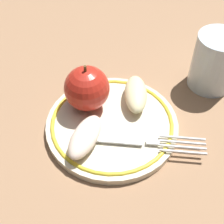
% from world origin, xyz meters
% --- Properties ---
extents(ground_plane, '(2.00, 2.00, 0.00)m').
position_xyz_m(ground_plane, '(0.00, 0.00, 0.00)').
color(ground_plane, '#956F4F').
extents(plate, '(0.20, 0.20, 0.01)m').
position_xyz_m(plate, '(0.02, -0.01, 0.01)').
color(plate, beige).
rests_on(plate, ground_plane).
extents(apple_red_whole, '(0.07, 0.07, 0.08)m').
position_xyz_m(apple_red_whole, '(0.06, 0.02, 0.05)').
color(apple_red_whole, red).
rests_on(apple_red_whole, plate).
extents(apple_slice_front, '(0.09, 0.07, 0.03)m').
position_xyz_m(apple_slice_front, '(-0.02, 0.03, 0.03)').
color(apple_slice_front, '#F9DFC8').
rests_on(apple_slice_front, plate).
extents(apple_slice_back, '(0.08, 0.05, 0.03)m').
position_xyz_m(apple_slice_back, '(0.06, -0.05, 0.03)').
color(apple_slice_back, beige).
rests_on(apple_slice_back, plate).
extents(fork, '(0.06, 0.18, 0.00)m').
position_xyz_m(fork, '(-0.02, -0.04, 0.02)').
color(fork, silver).
rests_on(fork, plate).
extents(drinking_glass, '(0.07, 0.07, 0.09)m').
position_xyz_m(drinking_glass, '(0.09, -0.19, 0.05)').
color(drinking_glass, silver).
rests_on(drinking_glass, ground_plane).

